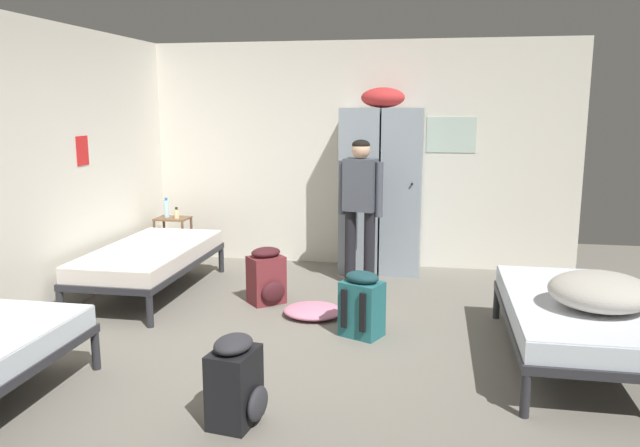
% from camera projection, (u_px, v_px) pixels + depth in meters
% --- Properties ---
extents(ground_plane, '(8.70, 8.70, 0.00)m').
position_uv_depth(ground_plane, '(314.00, 349.00, 4.89)').
color(ground_plane, slate).
extents(room_backdrop, '(5.01, 5.50, 2.61)m').
position_uv_depth(room_backdrop, '(211.00, 165.00, 6.15)').
color(room_backdrop, silver).
rests_on(room_backdrop, ground_plane).
extents(locker_bank, '(0.90, 0.55, 2.07)m').
position_uv_depth(locker_bank, '(381.00, 187.00, 7.02)').
color(locker_bank, '#8C99A3').
rests_on(locker_bank, ground_plane).
extents(shelf_unit, '(0.38, 0.30, 0.57)m').
position_uv_depth(shelf_unit, '(173.00, 236.00, 7.42)').
color(shelf_unit, brown).
rests_on(shelf_unit, ground_plane).
extents(bed_left_rear, '(0.90, 1.90, 0.49)m').
position_uv_depth(bed_left_rear, '(150.00, 257.00, 6.26)').
color(bed_left_rear, '#28282D').
rests_on(bed_left_rear, ground_plane).
extents(bed_right, '(0.90, 1.90, 0.49)m').
position_uv_depth(bed_right, '(570.00, 313.00, 4.57)').
color(bed_right, '#28282D').
rests_on(bed_right, ground_plane).
extents(bedding_heap, '(0.70, 0.66, 0.26)m').
position_uv_depth(bedding_heap, '(601.00, 291.00, 4.29)').
color(bedding_heap, '#B7B2A8').
rests_on(bedding_heap, bed_right).
extents(person_traveler, '(0.47, 0.27, 1.53)m').
position_uv_depth(person_traveler, '(360.00, 199.00, 6.47)').
color(person_traveler, black).
rests_on(person_traveler, ground_plane).
extents(water_bottle, '(0.06, 0.06, 0.23)m').
position_uv_depth(water_bottle, '(167.00, 208.00, 7.39)').
color(water_bottle, '#B2DBEA').
rests_on(water_bottle, shelf_unit).
extents(lotion_bottle, '(0.06, 0.06, 0.13)m').
position_uv_depth(lotion_bottle, '(177.00, 214.00, 7.32)').
color(lotion_bottle, beige).
rests_on(lotion_bottle, shelf_unit).
extents(backpack_maroon, '(0.42, 0.42, 0.55)m').
position_uv_depth(backpack_maroon, '(267.00, 277.00, 5.97)').
color(backpack_maroon, maroon).
rests_on(backpack_maroon, ground_plane).
extents(backpack_teal, '(0.39, 0.40, 0.55)m').
position_uv_depth(backpack_teal, '(363.00, 305.00, 5.13)').
color(backpack_teal, '#23666B').
rests_on(backpack_teal, ground_plane).
extents(backpack_black, '(0.37, 0.35, 0.55)m').
position_uv_depth(backpack_black, '(236.00, 382.00, 3.70)').
color(backpack_black, black).
rests_on(backpack_black, ground_plane).
extents(clothes_pile_pink, '(0.54, 0.49, 0.10)m').
position_uv_depth(clothes_pile_pink, '(313.00, 311.00, 5.64)').
color(clothes_pile_pink, pink).
rests_on(clothes_pile_pink, ground_plane).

